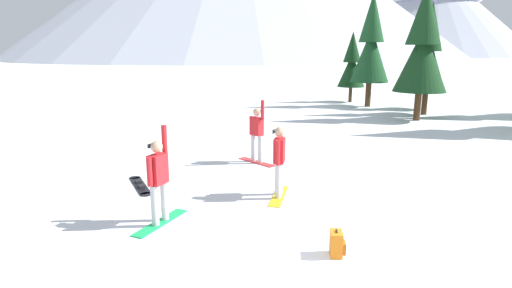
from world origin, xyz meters
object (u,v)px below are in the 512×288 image
object	(u,v)px
loose_snowboard_near_left	(140,185)
pine_tree_young	(422,66)
pine_tree_leaning	(352,64)
snowboarder_foreground	(158,179)
pine_tree_twin	(371,45)
pine_tree_tall	(429,54)
pine_tree_short	(422,48)
backpack_orange	(337,244)
snowboarder_background	(257,133)
snowboarder_midground	(279,160)

from	to	relation	value
loose_snowboard_near_left	pine_tree_young	distance (m)	19.70
pine_tree_leaning	pine_tree_young	xyz separation A→B (m)	(4.66, -1.67, 0.00)
loose_snowboard_near_left	pine_tree_young	size ratio (longest dim) A/B	0.34
snowboarder_foreground	pine_tree_twin	xyz separation A→B (m)	(-0.47, 20.44, 2.86)
pine_tree_leaning	loose_snowboard_near_left	bearing A→B (deg)	-89.98
pine_tree_tall	pine_tree_young	bearing A→B (deg)	103.87
pine_tree_tall	pine_tree_short	world-z (taller)	pine_tree_short
snowboarder_foreground	pine_tree_tall	bearing A→B (deg)	80.48
pine_tree_tall	pine_tree_leaning	bearing A→B (deg)	143.83
backpack_orange	pine_tree_young	xyz separation A→B (m)	(-1.06, 20.25, 2.38)
snowboarder_foreground	backpack_orange	distance (m)	3.72
pine_tree_leaning	pine_tree_twin	distance (m)	2.73
snowboarder_foreground	backpack_orange	world-z (taller)	snowboarder_foreground
snowboarder_background	loose_snowboard_near_left	distance (m)	4.00
loose_snowboard_near_left	backpack_orange	distance (m)	5.86
pine_tree_young	pine_tree_twin	bearing A→B (deg)	-177.18
snowboarder_foreground	pine_tree_leaning	xyz separation A→B (m)	(-2.09, 22.27, 1.64)
loose_snowboard_near_left	pine_tree_leaning	size ratio (longest dim) A/B	0.34
pine_tree_twin	pine_tree_tall	bearing A→B (deg)	-28.94
snowboarder_foreground	backpack_orange	xyz separation A→B (m)	(3.63, 0.34, -0.74)
pine_tree_leaning	backpack_orange	bearing A→B (deg)	-75.37
snowboarder_background	pine_tree_tall	distance (m)	13.98
loose_snowboard_near_left	pine_tree_twin	bearing A→B (deg)	85.10
pine_tree_leaning	pine_tree_young	world-z (taller)	pine_tree_young
pine_tree_young	pine_tree_tall	bearing A→B (deg)	-76.13
pine_tree_twin	pine_tree_young	world-z (taller)	pine_tree_twin
snowboarder_background	pine_tree_twin	distance (m)	15.56
loose_snowboard_near_left	pine_tree_short	bearing A→B (deg)	70.84
pine_tree_twin	pine_tree_short	size ratio (longest dim) A/B	1.06
backpack_orange	pine_tree_twin	world-z (taller)	pine_tree_twin
pine_tree_leaning	pine_tree_tall	distance (m)	6.46
pine_tree_leaning	pine_tree_short	bearing A→B (deg)	-49.94
snowboarder_background	pine_tree_twin	world-z (taller)	pine_tree_twin
snowboarder_background	pine_tree_tall	size ratio (longest dim) A/B	0.33
backpack_orange	pine_tree_young	distance (m)	20.42
pine_tree_leaning	pine_tree_twin	bearing A→B (deg)	-48.30
pine_tree_leaning	pine_tree_short	world-z (taller)	pine_tree_short
pine_tree_young	pine_tree_short	xyz separation A→B (m)	(0.42, -4.37, 1.01)
loose_snowboard_near_left	pine_tree_leaning	world-z (taller)	pine_tree_leaning
snowboarder_midground	loose_snowboard_near_left	distance (m)	3.81
snowboarder_foreground	pine_tree_short	distance (m)	16.71
loose_snowboard_near_left	pine_tree_twin	size ratio (longest dim) A/B	0.23
snowboarder_background	pine_tree_leaning	world-z (taller)	pine_tree_leaning
pine_tree_twin	pine_tree_short	distance (m)	5.46
snowboarder_foreground	pine_tree_short	xyz separation A→B (m)	(2.99, 16.22, 2.65)
pine_tree_leaning	pine_tree_young	size ratio (longest dim) A/B	1.00
snowboarder_foreground	pine_tree_leaning	size ratio (longest dim) A/B	0.42
snowboarder_midground	backpack_orange	size ratio (longest dim) A/B	3.67
snowboarder_background	backpack_orange	xyz separation A→B (m)	(4.08, -4.81, -0.74)
pine_tree_short	backpack_orange	bearing A→B (deg)	-87.69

